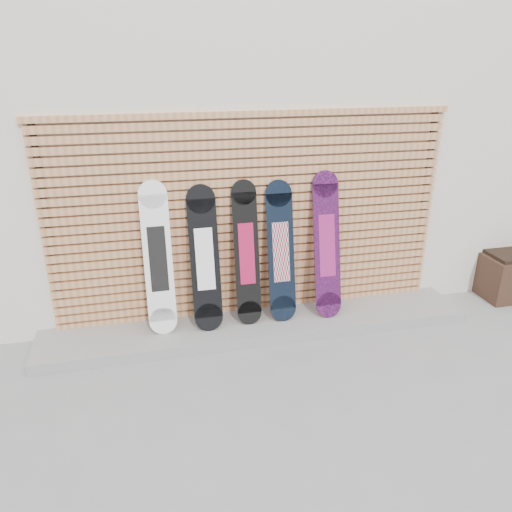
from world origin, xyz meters
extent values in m
plane|color=gray|center=(0.00, 0.00, 0.00)|extent=(80.00, 80.00, 0.00)
cube|color=beige|center=(0.50, 3.50, 1.80)|extent=(12.00, 5.00, 3.60)
cube|color=gray|center=(-0.15, 0.68, 0.06)|extent=(4.60, 0.70, 0.12)
cube|color=#BD7C4E|center=(-0.15, 0.97, 0.14)|extent=(4.20, 0.05, 0.08)
cube|color=#BD7C4E|center=(-0.15, 0.97, 0.23)|extent=(4.20, 0.05, 0.08)
cube|color=#BD7C4E|center=(-0.15, 0.97, 0.33)|extent=(4.20, 0.05, 0.07)
cube|color=#BD7C4E|center=(-0.15, 0.97, 0.43)|extent=(4.20, 0.05, 0.07)
cube|color=#BD7C4E|center=(-0.15, 0.97, 0.53)|extent=(4.20, 0.05, 0.07)
cube|color=#BD7C4E|center=(-0.15, 0.97, 0.62)|extent=(4.20, 0.05, 0.07)
cube|color=#BD7C4E|center=(-0.15, 0.97, 0.72)|extent=(4.20, 0.05, 0.07)
cube|color=#BD7C4E|center=(-0.15, 0.97, 0.82)|extent=(4.20, 0.05, 0.07)
cube|color=#BD7C4E|center=(-0.15, 0.97, 0.91)|extent=(4.20, 0.05, 0.07)
cube|color=#BD7C4E|center=(-0.15, 0.97, 1.01)|extent=(4.20, 0.05, 0.08)
cube|color=#BD7C4E|center=(-0.15, 0.97, 1.11)|extent=(4.20, 0.05, 0.08)
cube|color=#BD7C4E|center=(-0.15, 0.97, 1.20)|extent=(4.20, 0.05, 0.08)
cube|color=#BD7C4E|center=(-0.15, 0.97, 1.30)|extent=(4.20, 0.05, 0.08)
cube|color=#BD7C4E|center=(-0.15, 0.97, 1.40)|extent=(4.20, 0.05, 0.08)
cube|color=#BD7C4E|center=(-0.15, 0.97, 1.50)|extent=(4.20, 0.05, 0.08)
cube|color=#BD7C4E|center=(-0.15, 0.97, 1.59)|extent=(4.20, 0.05, 0.08)
cube|color=#BD7C4E|center=(-0.15, 0.97, 1.69)|extent=(4.20, 0.05, 0.08)
cube|color=#BD7C4E|center=(-0.15, 0.97, 1.79)|extent=(4.20, 0.05, 0.08)
cube|color=#BD7C4E|center=(-0.15, 0.97, 1.88)|extent=(4.20, 0.05, 0.08)
cube|color=#BD7C4E|center=(-0.15, 0.97, 1.98)|extent=(4.20, 0.05, 0.08)
cube|color=#BD7C4E|center=(-0.15, 0.97, 2.08)|extent=(4.20, 0.05, 0.08)
cube|color=#BD7C4E|center=(-0.15, 0.97, 2.17)|extent=(4.20, 0.05, 0.08)
cube|color=black|center=(-2.17, 0.99, 1.12)|extent=(0.06, 0.04, 2.23)
cube|color=black|center=(1.87, 0.99, 1.12)|extent=(0.06, 0.04, 2.23)
cube|color=#BD7C4E|center=(-0.15, 0.97, 2.26)|extent=(4.26, 0.07, 0.06)
cube|color=white|center=(-1.15, 0.78, 0.90)|extent=(0.29, 0.27, 1.28)
cylinder|color=white|center=(-1.15, 0.66, 0.26)|extent=(0.29, 0.08, 0.28)
cylinder|color=white|center=(-1.15, 0.91, 1.53)|extent=(0.29, 0.08, 0.28)
cube|color=black|center=(-1.15, 0.78, 0.90)|extent=(0.18, 0.15, 0.66)
cube|color=black|center=(-0.69, 0.76, 0.86)|extent=(0.30, 0.31, 1.20)
cylinder|color=black|center=(-0.69, 0.62, 0.27)|extent=(0.30, 0.09, 0.30)
cylinder|color=black|center=(-0.69, 0.90, 1.46)|extent=(0.30, 0.09, 0.30)
cube|color=white|center=(-0.69, 0.76, 0.86)|extent=(0.18, 0.17, 0.63)
cube|color=black|center=(-0.24, 0.78, 0.87)|extent=(0.26, 0.28, 1.26)
cylinder|color=black|center=(-0.24, 0.65, 0.25)|extent=(0.26, 0.08, 0.26)
cylinder|color=black|center=(-0.24, 0.91, 1.50)|extent=(0.26, 0.08, 0.26)
cube|color=maroon|center=(-0.24, 0.78, 0.87)|extent=(0.16, 0.16, 0.64)
cube|color=black|center=(0.12, 0.77, 0.86)|extent=(0.29, 0.29, 1.21)
cylinder|color=black|center=(0.12, 0.63, 0.26)|extent=(0.29, 0.08, 0.28)
cylinder|color=black|center=(0.12, 0.90, 1.47)|extent=(0.29, 0.08, 0.28)
cube|color=silver|center=(0.12, 0.77, 0.86)|extent=(0.18, 0.16, 0.63)
cube|color=black|center=(0.63, 0.75, 0.90)|extent=(0.29, 0.32, 1.28)
cylinder|color=black|center=(0.63, 0.60, 0.26)|extent=(0.29, 0.09, 0.28)
cylinder|color=black|center=(0.63, 0.90, 1.54)|extent=(0.29, 0.09, 0.28)
cube|color=#971E66|center=(0.63, 0.75, 0.90)|extent=(0.18, 0.18, 0.66)
camera|label=1|loc=(-1.23, -3.94, 2.83)|focal=35.00mm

